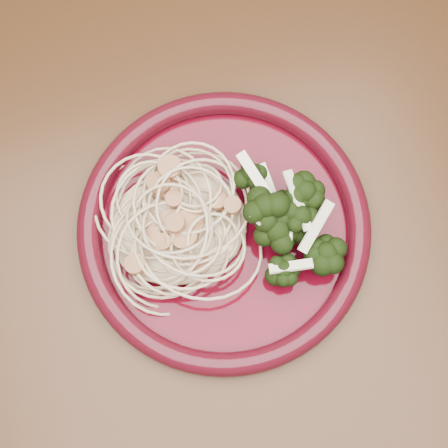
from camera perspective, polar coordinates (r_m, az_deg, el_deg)
dining_table at (r=0.72m, az=3.69°, el=0.87°), size 1.20×0.80×0.75m
dinner_plate at (r=0.60m, az=0.00°, el=-0.25°), size 0.35×0.35×0.02m
spaghetti_pile at (r=0.59m, az=-4.22°, el=0.07°), size 0.16×0.15×0.03m
scallop_cluster at (r=0.56m, az=-4.48°, el=1.04°), size 0.15×0.15×0.04m
broccoli_pile at (r=0.59m, az=5.23°, el=0.22°), size 0.11×0.15×0.05m
onion_garnish at (r=0.56m, az=5.50°, el=1.05°), size 0.08×0.10×0.05m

